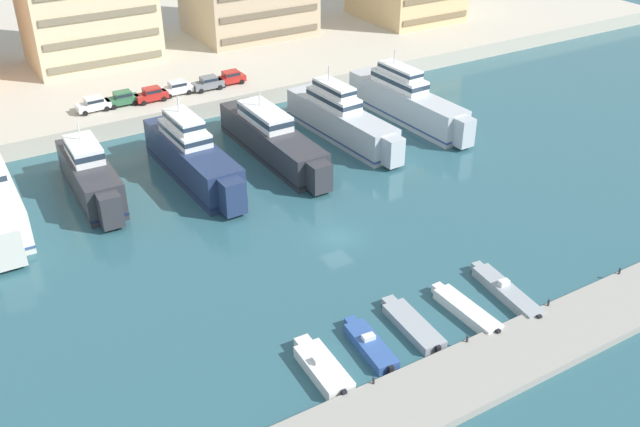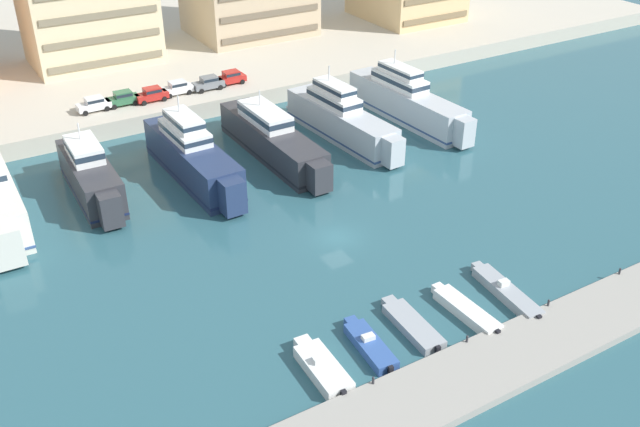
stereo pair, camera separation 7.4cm
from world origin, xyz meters
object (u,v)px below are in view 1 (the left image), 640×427
motorboat_grey_mid_left (412,325)px  car_white_center_left (177,87)px  motorboat_blue_left (370,345)px  motorboat_white_far_left (322,367)px  motorboat_grey_center (506,291)px  yacht_charcoal_left (91,176)px  car_red_mid_left (151,94)px  yacht_charcoal_center_left (272,139)px  car_white_far_left (94,104)px  yacht_silver_center_right (406,101)px  yacht_silver_center (341,119)px  yacht_navy_mid_left (192,156)px  car_red_center_right (230,77)px  motorboat_white_center_left (466,310)px  car_grey_center (208,83)px  car_green_left (122,98)px

motorboat_grey_mid_left → car_white_center_left: car_white_center_left is taller
motorboat_blue_left → motorboat_white_far_left: bearing=-175.9°
motorboat_grey_center → car_white_center_left: (-8.35, 52.34, 2.75)m
yacht_charcoal_left → car_red_mid_left: bearing=53.2°
yacht_charcoal_center_left → car_white_far_left: bearing=128.9°
car_red_mid_left → car_white_far_left: bearing=176.1°
yacht_charcoal_left → yacht_silver_center_right: bearing=-0.7°
yacht_silver_center → motorboat_grey_mid_left: bearing=-113.6°
yacht_navy_mid_left → car_red_center_right: (13.36, 19.10, 0.59)m
motorboat_white_center_left → car_grey_center: (0.41, 52.11, 2.75)m
yacht_silver_center → car_white_far_left: 30.64m
car_grey_center → car_red_center_right: (3.42, 0.43, 0.00)m
motorboat_blue_left → motorboat_grey_mid_left: size_ratio=0.91×
car_red_center_right → motorboat_white_center_left: bearing=-94.2°
yacht_charcoal_center_left → motorboat_white_far_left: bearing=-112.1°
yacht_charcoal_left → car_grey_center: yacht_charcoal_left is taller
yacht_silver_center → motorboat_grey_center: bearing=-98.8°
car_white_far_left → yacht_charcoal_center_left: bearing=-51.1°
car_white_far_left → car_red_mid_left: (7.27, -0.50, 0.00)m
yacht_charcoal_left → car_grey_center: 26.62m
motorboat_white_center_left → car_green_left: size_ratio=1.81×
yacht_charcoal_center_left → car_white_far_left: size_ratio=5.28×
yacht_silver_center_right → car_red_center_right: (-16.15, 17.90, 0.65)m
car_white_center_left → car_red_center_right: bearing=-0.0°
yacht_silver_center_right → motorboat_grey_center: 37.80m
yacht_silver_center_right → motorboat_white_center_left: size_ratio=2.98×
yacht_silver_center_right → car_red_mid_left: bearing=147.7°
motorboat_grey_mid_left → motorboat_grey_center: bearing=-3.9°
motorboat_white_far_left → car_white_center_left: car_white_center_left is taller
yacht_charcoal_left → car_red_mid_left: (12.59, 16.85, 0.87)m
motorboat_white_center_left → motorboat_blue_left: bearing=176.5°
yacht_charcoal_left → motorboat_grey_mid_left: (15.30, -34.27, -1.94)m
motorboat_white_center_left → car_grey_center: size_ratio=1.82×
yacht_silver_center → motorboat_blue_left: bearing=-119.2°
yacht_silver_center → motorboat_blue_left: 38.50m
yacht_charcoal_left → car_red_center_right: yacht_charcoal_left is taller
motorboat_grey_mid_left → motorboat_grey_center: (9.27, -0.63, 0.07)m
car_red_mid_left → car_red_center_right: bearing=2.9°
car_red_mid_left → motorboat_grey_mid_left: bearing=-87.0°
car_white_far_left → car_grey_center: bearing=-1.3°
yacht_navy_mid_left → yacht_charcoal_center_left: bearing=2.1°
car_white_far_left → car_white_center_left: (10.91, 0.08, 0.00)m
yacht_navy_mid_left → motorboat_blue_left: bearing=-89.0°
car_green_left → car_red_mid_left: 3.66m
motorboat_grey_mid_left → car_grey_center: 51.61m
yacht_charcoal_left → motorboat_grey_center: (24.58, -34.91, -1.88)m
yacht_silver_center → motorboat_white_center_left: yacht_silver_center is taller
yacht_silver_center → car_green_left: size_ratio=5.07×
car_white_far_left → car_white_center_left: same height
motorboat_grey_mid_left → car_white_center_left: size_ratio=1.76×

